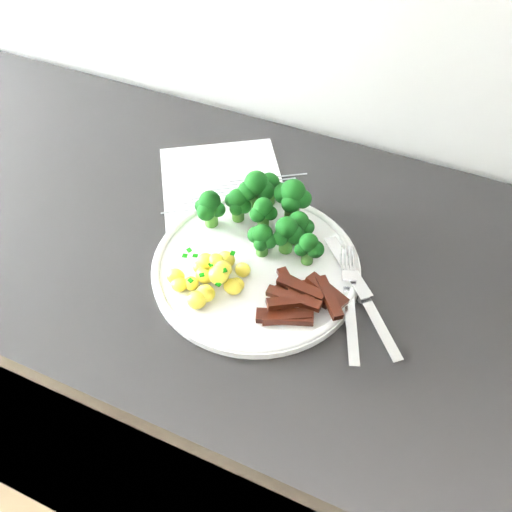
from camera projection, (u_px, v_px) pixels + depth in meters
counter at (248, 394)px, 1.18m from camera, size 2.46×0.61×0.92m
recipe_paper at (225, 196)px, 0.91m from camera, size 0.32×0.35×0.00m
plate at (256, 266)px, 0.81m from camera, size 0.30×0.30×0.02m
broccoli at (268, 209)px, 0.82m from camera, size 0.21×0.15×0.08m
potatoes at (211, 276)px, 0.77m from camera, size 0.11×0.11×0.04m
beef_strips at (299, 299)px, 0.75m from camera, size 0.11×0.10×0.03m
fork at (350, 307)px, 0.74m from camera, size 0.09×0.20×0.02m
knife at (370, 310)px, 0.75m from camera, size 0.16×0.17×0.02m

